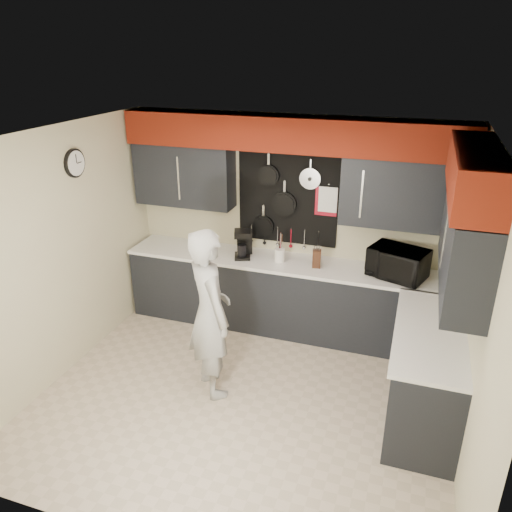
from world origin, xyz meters
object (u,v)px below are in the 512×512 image
(coffee_maker, at_px, (243,243))
(utensil_crock, at_px, (280,255))
(knife_block, at_px, (317,259))
(microwave, at_px, (398,263))
(person, at_px, (210,314))

(coffee_maker, bearing_deg, utensil_crock, -19.33)
(knife_block, relative_size, utensil_crock, 1.32)
(microwave, xyz_separation_m, utensil_crock, (-1.35, -0.00, -0.09))
(microwave, relative_size, utensil_crock, 3.78)
(microwave, height_order, person, person)
(coffee_maker, bearing_deg, person, -103.85)
(microwave, bearing_deg, coffee_maker, -160.34)
(knife_block, relative_size, person, 0.12)
(coffee_maker, height_order, person, person)
(knife_block, xyz_separation_m, person, (-0.77, -1.34, -0.14))
(knife_block, height_order, coffee_maker, coffee_maker)
(knife_block, bearing_deg, utensil_crock, 166.52)
(person, bearing_deg, knife_block, -73.29)
(microwave, relative_size, coffee_maker, 1.76)
(microwave, xyz_separation_m, coffee_maker, (-1.81, -0.01, 0.01))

